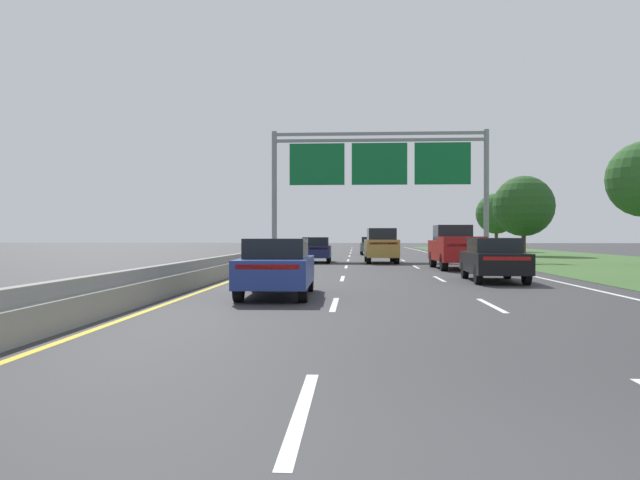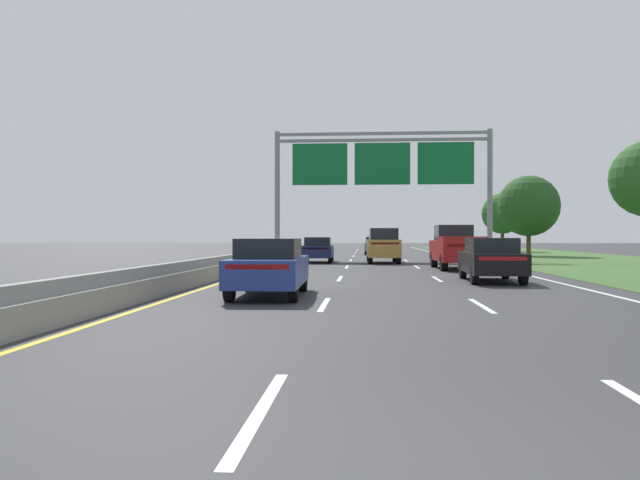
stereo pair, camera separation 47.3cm
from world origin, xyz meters
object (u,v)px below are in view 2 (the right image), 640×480
(car_grey_centre_lane_sedan, at_px, (375,245))
(car_navy_left_lane_sedan, at_px, (318,249))
(car_blue_left_lane_sedan, at_px, (269,266))
(roadside_tree_distant, at_px, (502,213))
(car_gold_centre_lane_suv, at_px, (383,245))
(overhead_sign_gantry, at_px, (382,168))
(roadside_tree_far, at_px, (529,206))
(car_black_right_lane_sedan, at_px, (491,259))
(pickup_truck_red, at_px, (456,247))

(car_grey_centre_lane_sedan, xyz_separation_m, car_navy_left_lane_sedan, (-3.79, -16.39, 0.00))
(car_blue_left_lane_sedan, bearing_deg, car_navy_left_lane_sedan, -0.40)
(car_grey_centre_lane_sedan, height_order, roadside_tree_distant, roadside_tree_distant)
(car_gold_centre_lane_suv, bearing_deg, overhead_sign_gantry, -2.19)
(car_grey_centre_lane_sedan, height_order, car_blue_left_lane_sedan, same)
(car_blue_left_lane_sedan, xyz_separation_m, roadside_tree_far, (16.03, 35.21, 3.31))
(car_black_right_lane_sedan, distance_m, car_navy_left_lane_sedan, 17.39)
(roadside_tree_distant, bearing_deg, car_grey_centre_lane_sedan, -139.34)
(overhead_sign_gantry, xyz_separation_m, car_grey_centre_lane_sedan, (-0.32, 11.76, -5.53))
(car_gold_centre_lane_suv, xyz_separation_m, car_black_right_lane_sedan, (3.42, -15.26, -0.28))
(car_navy_left_lane_sedan, relative_size, roadside_tree_distant, 0.71)
(pickup_truck_red, relative_size, roadside_tree_far, 0.82)
(car_gold_centre_lane_suv, bearing_deg, car_blue_left_lane_sedan, 168.92)
(pickup_truck_red, height_order, car_navy_left_lane_sedan, pickup_truck_red)
(car_gold_centre_lane_suv, xyz_separation_m, roadside_tree_far, (12.34, 14.03, 3.03))
(pickup_truck_red, xyz_separation_m, car_blue_left_lane_sedan, (-7.08, -14.36, -0.26))
(car_gold_centre_lane_suv, distance_m, roadside_tree_distant, 31.67)
(pickup_truck_red, height_order, roadside_tree_far, roadside_tree_far)
(car_grey_centre_lane_sedan, bearing_deg, car_gold_centre_lane_suv, -179.63)
(overhead_sign_gantry, bearing_deg, roadside_tree_far, 36.10)
(car_blue_left_lane_sedan, xyz_separation_m, roadside_tree_distant, (17.07, 49.73, 3.22))
(car_black_right_lane_sedan, bearing_deg, car_navy_left_lane_sedan, 26.89)
(roadside_tree_far, relative_size, roadside_tree_distant, 1.07)
(pickup_truck_red, bearing_deg, roadside_tree_far, -24.01)
(car_gold_centre_lane_suv, distance_m, car_blue_left_lane_sedan, 21.50)
(car_gold_centre_lane_suv, height_order, roadside_tree_distant, roadside_tree_distant)
(car_grey_centre_lane_sedan, distance_m, roadside_tree_far, 13.31)
(overhead_sign_gantry, height_order, car_grey_centre_lane_sedan, overhead_sign_gantry)
(car_gold_centre_lane_suv, relative_size, roadside_tree_distant, 0.76)
(car_blue_left_lane_sedan, height_order, roadside_tree_distant, roadside_tree_distant)
(pickup_truck_red, distance_m, car_grey_centre_lane_sedan, 23.95)
(overhead_sign_gantry, distance_m, car_grey_centre_lane_sedan, 12.99)
(roadside_tree_far, distance_m, roadside_tree_distant, 14.56)
(overhead_sign_gantry, distance_m, car_black_right_lane_sedan, 21.35)
(car_blue_left_lane_sedan, bearing_deg, roadside_tree_distant, -20.24)
(car_grey_centre_lane_sedan, distance_m, roadside_tree_distant, 18.25)
(pickup_truck_red, bearing_deg, car_gold_centre_lane_suv, 25.67)
(car_blue_left_lane_sedan, relative_size, roadside_tree_distant, 0.71)
(pickup_truck_red, xyz_separation_m, car_gold_centre_lane_suv, (-3.39, 6.82, 0.02))
(car_grey_centre_lane_sedan, bearing_deg, roadside_tree_far, -103.08)
(car_grey_centre_lane_sedan, height_order, car_navy_left_lane_sedan, same)
(car_navy_left_lane_sedan, relative_size, roadside_tree_far, 0.67)
(pickup_truck_red, distance_m, car_navy_left_lane_sedan, 10.39)
(car_black_right_lane_sedan, distance_m, roadside_tree_far, 30.79)
(roadside_tree_far, bearing_deg, car_navy_left_lane_sedan, -140.33)
(overhead_sign_gantry, distance_m, roadside_tree_distant, 27.06)
(car_grey_centre_lane_sedan, bearing_deg, roadside_tree_distant, -49.77)
(car_black_right_lane_sedan, bearing_deg, car_gold_centre_lane_suv, 14.19)
(overhead_sign_gantry, bearing_deg, roadside_tree_distant, 60.45)
(roadside_tree_far, bearing_deg, car_black_right_lane_sedan, -106.94)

